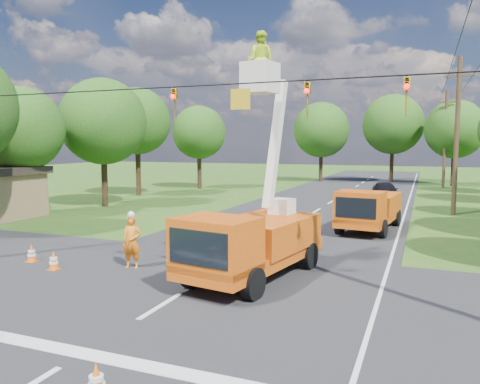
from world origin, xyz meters
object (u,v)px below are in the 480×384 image
at_px(distant_car, 385,191).
at_px(tree_left_d, 103,122).
at_px(traffic_cone_1, 96,382).
at_px(pole_right_mid, 457,135).
at_px(bucket_truck, 252,228).
at_px(tree_left_e, 137,121).
at_px(tree_far_a, 321,130).
at_px(traffic_cone_4, 32,253).
at_px(traffic_cone_2, 315,228).
at_px(traffic_cone_6, 380,216).
at_px(tree_left_f, 199,132).
at_px(second_truck, 369,209).
at_px(tree_far_b, 393,124).
at_px(tree_far_c, 455,129).
at_px(ground_worker, 132,242).
at_px(traffic_cone_3, 54,261).
at_px(pole_right_far, 445,138).
at_px(tree_left_c, 21,129).

relative_size(distant_car, tree_left_d, 0.47).
bearing_deg(traffic_cone_1, distant_car, 86.00).
bearing_deg(pole_right_mid, bucket_truck, -110.97).
bearing_deg(tree_left_d, tree_left_e, 104.42).
relative_size(bucket_truck, tree_left_e, 0.88).
bearing_deg(tree_far_a, traffic_cone_4, -93.00).
xyz_separation_m(distant_car, traffic_cone_2, (-2.08, -16.53, -0.39)).
distance_m(traffic_cone_6, tree_left_f, 24.98).
relative_size(second_truck, tree_left_d, 0.68).
bearing_deg(tree_left_d, tree_far_a, 70.35).
height_order(traffic_cone_1, tree_left_d, tree_left_d).
xyz_separation_m(pole_right_mid, tree_far_b, (-5.50, 25.00, 1.70)).
distance_m(tree_left_f, tree_far_a, 16.29).
bearing_deg(traffic_cone_2, traffic_cone_4, -133.26).
distance_m(second_truck, distant_car, 14.51).
height_order(traffic_cone_6, tree_left_e, tree_left_e).
relative_size(traffic_cone_6, tree_far_c, 0.08).
bearing_deg(tree_left_f, traffic_cone_1, -66.02).
xyz_separation_m(distant_car, tree_left_e, (-20.58, -4.50, 5.74)).
height_order(second_truck, tree_far_b, tree_far_b).
bearing_deg(ground_worker, tree_far_a, 80.41).
bearing_deg(tree_far_c, traffic_cone_2, -103.69).
bearing_deg(traffic_cone_3, pole_right_far, 70.63).
height_order(traffic_cone_4, tree_left_f, tree_left_f).
relative_size(bucket_truck, traffic_cone_2, 11.60).
relative_size(ground_worker, traffic_cone_6, 2.78).
bearing_deg(pole_right_far, traffic_cone_2, -102.77).
relative_size(tree_far_a, tree_far_b, 0.92).
xyz_separation_m(second_truck, ground_worker, (-7.19, -10.82, -0.19)).
relative_size(traffic_cone_3, tree_far_c, 0.08).
relative_size(second_truck, pole_right_far, 0.62).
relative_size(traffic_cone_6, tree_far_b, 0.07).
bearing_deg(tree_far_b, ground_worker, -97.96).
relative_size(traffic_cone_1, pole_right_far, 0.07).
bearing_deg(tree_far_c, tree_far_a, 176.05).
bearing_deg(pole_right_mid, tree_left_f, 156.77).
xyz_separation_m(traffic_cone_1, traffic_cone_3, (-7.06, 6.46, 0.00)).
distance_m(distant_car, tree_far_c, 17.36).
relative_size(traffic_cone_4, tree_left_f, 0.08).
xyz_separation_m(pole_right_far, tree_left_d, (-23.50, -25.00, 1.02)).
height_order(distant_car, traffic_cone_1, distant_car).
distance_m(bucket_truck, traffic_cone_2, 8.55).
distance_m(tree_left_d, tree_left_e, 7.24).
relative_size(traffic_cone_2, traffic_cone_4, 1.00).
height_order(distant_car, tree_left_e, tree_left_e).
height_order(distant_car, traffic_cone_6, distant_car).
height_order(traffic_cone_4, pole_right_mid, pole_right_mid).
bearing_deg(tree_far_b, tree_left_d, -120.96).
bearing_deg(traffic_cone_1, second_truck, 82.03).
xyz_separation_m(ground_worker, tree_left_c, (-13.37, 7.83, 4.45)).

